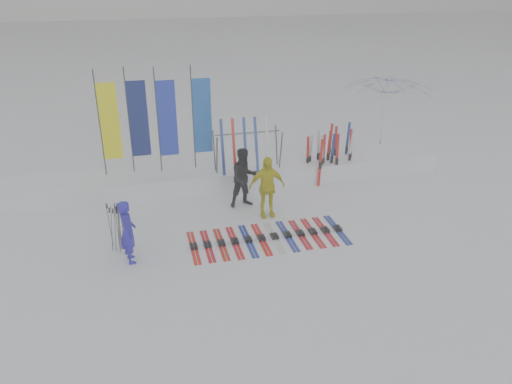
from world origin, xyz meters
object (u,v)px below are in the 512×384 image
object	(u,v)px
tent_canopy	(385,115)
person_black	(244,178)
person_blue	(128,232)
ski_rack	(247,145)
ski_row	(268,237)
person_yellow	(267,187)

from	to	relation	value
tent_canopy	person_black	bearing A→B (deg)	-152.35
person_blue	tent_canopy	size ratio (longest dim) A/B	0.48
person_blue	ski_rack	distance (m)	5.18
person_blue	person_black	xyz separation A→B (m)	(3.29, 2.27, 0.09)
person_blue	ski_row	bearing A→B (deg)	-96.91
ski_row	ski_rack	bearing A→B (deg)	85.70
person_black	person_yellow	xyz separation A→B (m)	(0.46, -0.77, 0.00)
tent_canopy	ski_row	xyz separation A→B (m)	(-5.82, -5.17, -1.43)
person_blue	tent_canopy	world-z (taller)	tent_canopy
person_yellow	ski_row	bearing A→B (deg)	-103.64
person_yellow	tent_canopy	distance (m)	6.77
person_blue	person_yellow	world-z (taller)	person_yellow
person_yellow	tent_canopy	size ratio (longest dim) A/B	0.54
person_black	tent_canopy	bearing A→B (deg)	19.16
person_blue	person_black	distance (m)	4.00
ski_row	person_yellow	bearing A→B (deg)	76.42
person_blue	ski_rack	bearing A→B (deg)	-56.43
person_blue	tent_canopy	xyz separation A→B (m)	(9.26, 5.39, 0.67)
person_black	ski_rack	xyz separation A→B (m)	(0.40, 1.31, 0.51)
person_yellow	ski_rack	world-z (taller)	ski_rack
person_yellow	ski_row	world-z (taller)	person_yellow
person_black	ski_row	bearing A→B (deg)	-94.40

